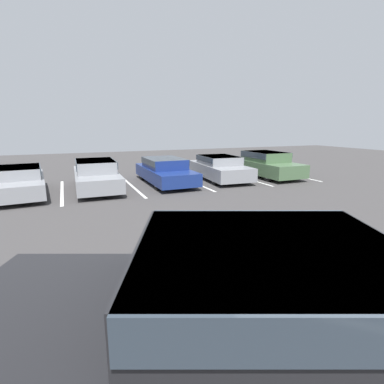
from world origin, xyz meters
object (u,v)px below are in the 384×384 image
object	(u,v)px
parked_sedan_c	(165,170)
parked_sedan_d	(219,167)
parked_sedan_a	(19,180)
parked_sedan_e	(266,163)
pickup_truck	(301,334)
parked_sedan_b	(96,174)

from	to	relation	value
parked_sedan_c	parked_sedan_d	size ratio (longest dim) A/B	1.04
parked_sedan_c	parked_sedan_a	bearing A→B (deg)	-87.65
parked_sedan_c	parked_sedan_e	distance (m)	5.61
pickup_truck	parked_sedan_d	bearing A→B (deg)	88.07
parked_sedan_b	parked_sedan_e	xyz separation A→B (m)	(8.73, -0.12, 0.04)
pickup_truck	parked_sedan_b	size ratio (longest dim) A/B	1.36
pickup_truck	parked_sedan_b	distance (m)	11.59
pickup_truck	parked_sedan_a	world-z (taller)	pickup_truck
parked_sedan_c	parked_sedan_e	world-z (taller)	parked_sedan_e
parked_sedan_e	parked_sedan_c	bearing A→B (deg)	-91.65
parked_sedan_a	parked_sedan_e	bearing A→B (deg)	85.98
parked_sedan_b	parked_sedan_d	bearing A→B (deg)	91.01
parked_sedan_a	parked_sedan_d	xyz separation A→B (m)	(8.87, 0.17, 0.03)
parked_sedan_a	parked_sedan_c	xyz separation A→B (m)	(6.01, 0.25, 0.03)
parked_sedan_c	parked_sedan_e	size ratio (longest dim) A/B	1.02
parked_sedan_d	parked_sedan_e	distance (m)	2.75
parked_sedan_a	parked_sedan_c	distance (m)	6.02
parked_sedan_d	parked_sedan_b	bearing A→B (deg)	-86.39
parked_sedan_b	parked_sedan_d	distance (m)	5.98
parked_sedan_b	parked_sedan_e	bearing A→B (deg)	90.34
parked_sedan_b	parked_sedan_e	distance (m)	8.73
parked_sedan_a	parked_sedan_d	bearing A→B (deg)	86.77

